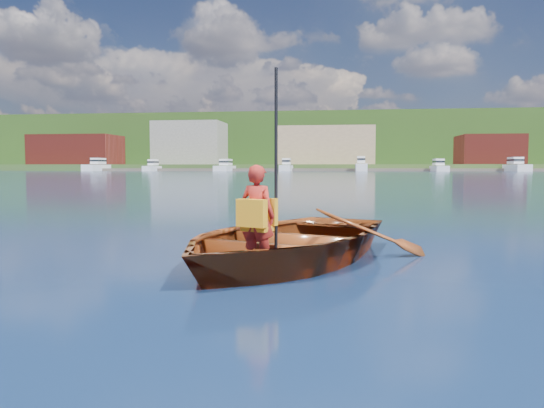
% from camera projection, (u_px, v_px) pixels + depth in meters
% --- Properties ---
extents(ground, '(600.00, 600.00, 0.00)m').
position_uv_depth(ground, '(370.00, 262.00, 6.69)').
color(ground, '#112C41').
rests_on(ground, ground).
extents(rowboat, '(4.27, 4.92, 0.85)m').
position_uv_depth(rowboat, '(284.00, 240.00, 6.66)').
color(rowboat, brown).
rests_on(rowboat, ground).
extents(child_paddler, '(0.48, 0.43, 2.17)m').
position_uv_depth(child_paddler, '(258.00, 215.00, 5.78)').
color(child_paddler, '#A6231C').
rests_on(child_paddler, ground).
extents(shoreline, '(400.00, 140.00, 22.00)m').
position_uv_depth(shoreline, '(342.00, 147.00, 240.04)').
color(shoreline, '#3A5922').
rests_on(shoreline, ground).
extents(dock, '(160.03, 10.42, 0.80)m').
position_uv_depth(dock, '(358.00, 170.00, 152.50)').
color(dock, brown).
rests_on(dock, ground).
extents(waterfront_buildings, '(202.00, 16.00, 14.00)m').
position_uv_depth(waterfront_buildings, '(318.00, 147.00, 170.37)').
color(waterfront_buildings, brown).
rests_on(waterfront_buildings, ground).
extents(marina_yachts, '(143.19, 13.59, 4.43)m').
position_uv_depth(marina_yachts, '(329.00, 166.00, 148.87)').
color(marina_yachts, white).
rests_on(marina_yachts, ground).
extents(hillside_trees, '(315.28, 84.72, 25.01)m').
position_uv_depth(hillside_trees, '(297.00, 133.00, 237.07)').
color(hillside_trees, '#382314').
rests_on(hillside_trees, ground).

